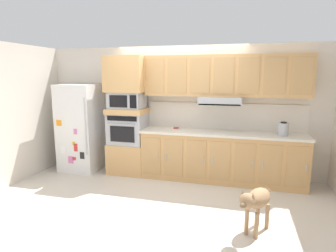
{
  "coord_description": "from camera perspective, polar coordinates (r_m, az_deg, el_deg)",
  "views": [
    {
      "loc": [
        1.18,
        -4.35,
        1.94
      ],
      "look_at": [
        -0.02,
        0.18,
        1.09
      ],
      "focal_mm": 30.05,
      "sensor_mm": 36.0,
      "label": 1
    }
  ],
  "objects": [
    {
      "name": "electric_kettle",
      "position": [
        5.18,
        22.34,
        -0.6
      ],
      "size": [
        0.17,
        0.17,
        0.24
      ],
      "color": "#A8AAAF",
      "rests_on": "countertop_slab"
    },
    {
      "name": "screwdriver",
      "position": [
        5.45,
        1.67,
        -0.39
      ],
      "size": [
        0.16,
        0.17,
        0.03
      ],
      "color": "red",
      "rests_on": "countertop_slab"
    },
    {
      "name": "built_in_oven",
      "position": [
        5.64,
        -8.09,
        -0.47
      ],
      "size": [
        0.7,
        0.62,
        0.6
      ],
      "color": "#A8AAAF",
      "rests_on": "oven_base_cabinet"
    },
    {
      "name": "back_kitchen_wall",
      "position": [
        5.63,
        2.61,
        3.21
      ],
      "size": [
        6.2,
        0.12,
        2.5
      ],
      "primitive_type": "cube",
      "color": "beige",
      "rests_on": "ground"
    },
    {
      "name": "microwave",
      "position": [
        5.56,
        -8.23,
        5.2
      ],
      "size": [
        0.64,
        0.54,
        0.32
      ],
      "color": "#A8AAAF",
      "rests_on": "appliance_mid_shelf"
    },
    {
      "name": "oven_base_cabinet",
      "position": [
        5.78,
        -7.93,
        -6.32
      ],
      "size": [
        0.74,
        0.62,
        0.6
      ],
      "primitive_type": "cube",
      "color": "tan",
      "rests_on": "ground"
    },
    {
      "name": "appliance_upper_cabinet",
      "position": [
        5.54,
        -8.36,
        10.36
      ],
      "size": [
        0.74,
        0.62,
        0.68
      ],
      "primitive_type": "cube",
      "color": "tan",
      "rests_on": "microwave"
    },
    {
      "name": "dog",
      "position": [
        3.7,
        17.42,
        -14.26
      ],
      "size": [
        0.44,
        0.72,
        0.62
      ],
      "rotation": [
        0.0,
        0.0,
        -2.06
      ],
      "color": "#997551",
      "rests_on": "ground"
    },
    {
      "name": "backsplash_panel",
      "position": [
        5.45,
        11.19,
        1.95
      ],
      "size": [
        2.98,
        0.02,
        0.5
      ],
      "primitive_type": "cube",
      "color": "silver",
      "rests_on": "countertop_slab"
    },
    {
      "name": "countertop_slab",
      "position": [
        5.22,
        10.88,
        -1.43
      ],
      "size": [
        2.98,
        0.64,
        0.04
      ],
      "primitive_type": "cube",
      "color": "silver",
      "rests_on": "lower_cabinet_run"
    },
    {
      "name": "appliance_mid_shelf",
      "position": [
        5.59,
        -8.17,
        3.06
      ],
      "size": [
        0.74,
        0.62,
        0.1
      ],
      "primitive_type": "cube",
      "color": "tan",
      "rests_on": "built_in_oven"
    },
    {
      "name": "lower_cabinet_run",
      "position": [
        5.32,
        10.71,
        -6.29
      ],
      "size": [
        2.94,
        0.63,
        0.88
      ],
      "color": "tan",
      "rests_on": "ground"
    },
    {
      "name": "upper_cabinet_with_hood",
      "position": [
        5.23,
        11.31,
        9.65
      ],
      "size": [
        2.94,
        0.48,
        0.88
      ],
      "color": "tan",
      "rests_on": "backsplash_panel"
    },
    {
      "name": "refrigerator",
      "position": [
        6.05,
        -17.27,
        -0.3
      ],
      "size": [
        0.76,
        0.73,
        1.76
      ],
      "color": "white",
      "rests_on": "ground"
    },
    {
      "name": "side_panel_left",
      "position": [
        5.94,
        -27.45,
        2.43
      ],
      "size": [
        0.12,
        7.1,
        2.5
      ],
      "primitive_type": "cube",
      "color": "beige",
      "rests_on": "ground"
    },
    {
      "name": "ground_plane",
      "position": [
        4.91,
        -0.34,
        -13.02
      ],
      "size": [
        9.6,
        9.6,
        0.0
      ],
      "primitive_type": "plane",
      "color": "beige"
    }
  ]
}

